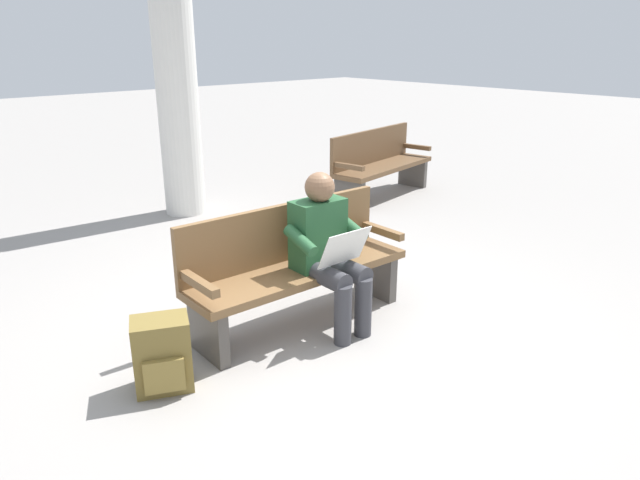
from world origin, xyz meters
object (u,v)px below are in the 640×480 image
bench_near (295,265)px  person_seated (328,248)px  support_pillar (176,80)px  backpack (162,355)px  bench_far (380,163)px

bench_near → person_seated: 0.32m
person_seated → support_pillar: 3.64m
bench_near → backpack: size_ratio=3.84×
backpack → support_pillar: 4.19m
backpack → bench_far: 5.00m
bench_near → backpack: bearing=10.7°
bench_near → bench_far: bearing=-144.7°
person_seated → support_pillar: size_ratio=0.37×
bench_near → bench_far: 3.85m
bench_near → bench_far: (-3.24, -2.09, 0.00)m
person_seated → bench_far: 3.89m
support_pillar → person_seated: bearing=77.8°
backpack → support_pillar: (-2.07, -3.36, 1.38)m
bench_near → person_seated: person_seated is taller
backpack → bench_far: (-4.45, -2.27, 0.23)m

